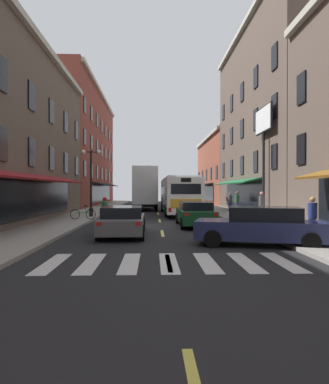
# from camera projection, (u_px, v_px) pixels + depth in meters

# --- Properties ---
(ground_plane) EXTENTS (34.80, 80.00, 0.10)m
(ground_plane) POSITION_uv_depth(u_px,v_px,m) (161.00, 226.00, 19.78)
(ground_plane) COLOR black
(lane_centre_dashes) EXTENTS (0.14, 73.90, 0.01)m
(lane_centre_dashes) POSITION_uv_depth(u_px,v_px,m) (161.00, 226.00, 19.53)
(lane_centre_dashes) COLOR #DBCC4C
(lane_centre_dashes) RESTS_ON ground
(crosswalk_near) EXTENTS (7.10, 2.80, 0.01)m
(crosswalk_near) POSITION_uv_depth(u_px,v_px,m) (169.00, 262.00, 9.79)
(crosswalk_near) COLOR silver
(crosswalk_near) RESTS_ON ground
(sidewalk_left) EXTENTS (3.00, 80.00, 0.14)m
(sidewalk_left) POSITION_uv_depth(u_px,v_px,m) (58.00, 225.00, 19.58)
(sidewalk_left) COLOR gray
(sidewalk_left) RESTS_ON ground
(sidewalk_right) EXTENTS (3.00, 80.00, 0.14)m
(sidewalk_right) POSITION_uv_depth(u_px,v_px,m) (262.00, 224.00, 19.98)
(sidewalk_right) COLOR gray
(sidewalk_right) RESTS_ON ground
(billboard_sign) EXTENTS (0.40, 3.21, 7.53)m
(billboard_sign) POSITION_uv_depth(u_px,v_px,m) (264.00, 132.00, 23.15)
(billboard_sign) COLOR black
(billboard_sign) RESTS_ON sidewalk_right
(transit_bus) EXTENTS (2.75, 11.70, 3.08)m
(transit_bus) POSITION_uv_depth(u_px,v_px,m) (178.00, 195.00, 29.07)
(transit_bus) COLOR white
(transit_bus) RESTS_ON ground
(box_truck) EXTENTS (2.71, 7.34, 4.26)m
(box_truck) POSITION_uv_depth(u_px,v_px,m) (145.00, 189.00, 34.63)
(box_truck) COLOR #B21E19
(box_truck) RESTS_ON ground
(sedan_near) EXTENTS (1.94, 4.71, 1.41)m
(sedan_near) POSITION_uv_depth(u_px,v_px,m) (147.00, 199.00, 46.40)
(sedan_near) COLOR #144723
(sedan_near) RESTS_ON ground
(sedan_mid) EXTENTS (1.96, 4.46, 1.39)m
(sedan_mid) POSITION_uv_depth(u_px,v_px,m) (195.00, 214.00, 19.28)
(sedan_mid) COLOR #144723
(sedan_mid) RESTS_ON ground
(sedan_far) EXTENTS (2.02, 4.63, 1.32)m
(sedan_far) POSITION_uv_depth(u_px,v_px,m) (123.00, 221.00, 15.46)
(sedan_far) COLOR #515154
(sedan_far) RESTS_ON ground
(sedan_rear) EXTENTS (5.00, 2.95, 1.44)m
(sedan_rear) POSITION_uv_depth(u_px,v_px,m) (261.00, 226.00, 12.74)
(sedan_rear) COLOR navy
(sedan_rear) RESTS_ON ground
(motorcycle_rider) EXTENTS (0.62, 2.07, 1.66)m
(motorcycle_rider) POSITION_uv_depth(u_px,v_px,m) (105.00, 214.00, 19.39)
(motorcycle_rider) COLOR black
(motorcycle_rider) RESTS_ON ground
(bicycle_near) EXTENTS (1.71, 0.48, 0.91)m
(bicycle_near) POSITION_uv_depth(u_px,v_px,m) (83.00, 214.00, 22.25)
(bicycle_near) COLOR black
(bicycle_near) RESTS_ON sidewalk_left
(pedestrian_near) EXTENTS (0.51, 0.48, 1.62)m
(pedestrian_near) POSITION_uv_depth(u_px,v_px,m) (230.00, 202.00, 30.08)
(pedestrian_near) COLOR navy
(pedestrian_near) RESTS_ON sidewalk_right
(pedestrian_mid) EXTENTS (0.36, 0.36, 1.66)m
(pedestrian_mid) POSITION_uv_depth(u_px,v_px,m) (312.00, 217.00, 13.56)
(pedestrian_mid) COLOR #33663F
(pedestrian_mid) RESTS_ON sidewalk_right
(pedestrian_far) EXTENTS (0.36, 0.36, 1.78)m
(pedestrian_far) POSITION_uv_depth(u_px,v_px,m) (237.00, 202.00, 27.44)
(pedestrian_far) COLOR #66387F
(pedestrian_far) RESTS_ON sidewalk_right
(pedestrian_rear) EXTENTS (0.36, 0.36, 1.80)m
(pedestrian_rear) POSITION_uv_depth(u_px,v_px,m) (262.00, 205.00, 21.88)
(pedestrian_rear) COLOR #B29947
(pedestrian_rear) RESTS_ON sidewalk_right
(street_lamp_twin) EXTENTS (1.42, 0.32, 4.79)m
(street_lamp_twin) POSITION_uv_depth(u_px,v_px,m) (91.00, 179.00, 24.59)
(street_lamp_twin) COLOR black
(street_lamp_twin) RESTS_ON sidewalk_left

